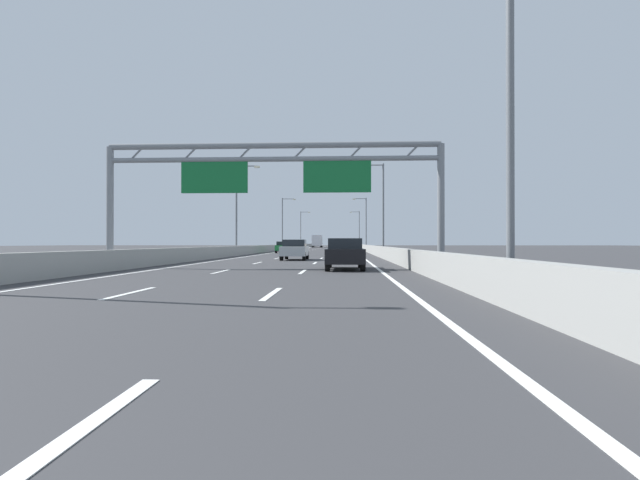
% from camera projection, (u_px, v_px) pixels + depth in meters
% --- Properties ---
extents(ground_plane, '(260.00, 260.00, 0.00)m').
position_uv_depth(ground_plane, '(326.00, 249.00, 99.42)').
color(ground_plane, '#38383A').
extents(lane_dash_left_1, '(0.16, 3.00, 0.01)m').
position_uv_depth(lane_dash_left_1, '(130.00, 293.00, 12.12)').
color(lane_dash_left_1, white).
rests_on(lane_dash_left_1, ground_plane).
extents(lane_dash_left_2, '(0.16, 3.00, 0.01)m').
position_uv_depth(lane_dash_left_2, '(221.00, 272.00, 21.11)').
color(lane_dash_left_2, white).
rests_on(lane_dash_left_2, ground_plane).
extents(lane_dash_left_3, '(0.16, 3.00, 0.01)m').
position_uv_depth(lane_dash_left_3, '(258.00, 263.00, 30.10)').
color(lane_dash_left_3, white).
rests_on(lane_dash_left_3, ground_plane).
extents(lane_dash_left_4, '(0.16, 3.00, 0.01)m').
position_uv_depth(lane_dash_left_4, '(277.00, 258.00, 39.08)').
color(lane_dash_left_4, white).
rests_on(lane_dash_left_4, ground_plane).
extents(lane_dash_left_5, '(0.16, 3.00, 0.01)m').
position_uv_depth(lane_dash_left_5, '(290.00, 255.00, 48.07)').
color(lane_dash_left_5, white).
rests_on(lane_dash_left_5, ground_plane).
extents(lane_dash_left_6, '(0.16, 3.00, 0.01)m').
position_uv_depth(lane_dash_left_6, '(298.00, 253.00, 57.06)').
color(lane_dash_left_6, white).
rests_on(lane_dash_left_6, ground_plane).
extents(lane_dash_left_7, '(0.16, 3.00, 0.01)m').
position_uv_depth(lane_dash_left_7, '(304.00, 252.00, 66.05)').
color(lane_dash_left_7, white).
rests_on(lane_dash_left_7, ground_plane).
extents(lane_dash_left_8, '(0.16, 3.00, 0.01)m').
position_uv_depth(lane_dash_left_8, '(309.00, 251.00, 75.04)').
color(lane_dash_left_8, white).
rests_on(lane_dash_left_8, ground_plane).
extents(lane_dash_left_9, '(0.16, 3.00, 0.01)m').
position_uv_depth(lane_dash_left_9, '(313.00, 250.00, 84.03)').
color(lane_dash_left_9, white).
rests_on(lane_dash_left_9, ground_plane).
extents(lane_dash_left_10, '(0.16, 3.00, 0.01)m').
position_uv_depth(lane_dash_left_10, '(316.00, 249.00, 93.02)').
color(lane_dash_left_10, white).
rests_on(lane_dash_left_10, ground_plane).
extents(lane_dash_left_11, '(0.16, 3.00, 0.01)m').
position_uv_depth(lane_dash_left_11, '(318.00, 249.00, 102.01)').
color(lane_dash_left_11, white).
rests_on(lane_dash_left_11, ground_plane).
extents(lane_dash_left_12, '(0.16, 3.00, 0.01)m').
position_uv_depth(lane_dash_left_12, '(320.00, 248.00, 111.00)').
color(lane_dash_left_12, white).
rests_on(lane_dash_left_12, ground_plane).
extents(lane_dash_left_13, '(0.16, 3.00, 0.01)m').
position_uv_depth(lane_dash_left_13, '(322.00, 248.00, 119.99)').
color(lane_dash_left_13, white).
rests_on(lane_dash_left_13, ground_plane).
extents(lane_dash_left_14, '(0.16, 3.00, 0.01)m').
position_uv_depth(lane_dash_left_14, '(323.00, 247.00, 128.98)').
color(lane_dash_left_14, white).
rests_on(lane_dash_left_14, ground_plane).
extents(lane_dash_left_15, '(0.16, 3.00, 0.01)m').
position_uv_depth(lane_dash_left_15, '(325.00, 247.00, 137.96)').
color(lane_dash_left_15, white).
rests_on(lane_dash_left_15, ground_plane).
extents(lane_dash_left_16, '(0.16, 3.00, 0.01)m').
position_uv_depth(lane_dash_left_16, '(326.00, 247.00, 146.95)').
color(lane_dash_left_16, white).
rests_on(lane_dash_left_16, ground_plane).
extents(lane_dash_left_17, '(0.16, 3.00, 0.01)m').
position_uv_depth(lane_dash_left_17, '(327.00, 247.00, 155.94)').
color(lane_dash_left_17, white).
rests_on(lane_dash_left_17, ground_plane).
extents(lane_dash_right_0, '(0.16, 3.00, 0.01)m').
position_uv_depth(lane_dash_right_0, '(54.00, 450.00, 2.95)').
color(lane_dash_right_0, white).
rests_on(lane_dash_right_0, ground_plane).
extents(lane_dash_right_1, '(0.16, 3.00, 0.01)m').
position_uv_depth(lane_dash_right_1, '(272.00, 294.00, 11.94)').
color(lane_dash_right_1, white).
rests_on(lane_dash_right_1, ground_plane).
extents(lane_dash_right_2, '(0.16, 3.00, 0.01)m').
position_uv_depth(lane_dash_right_2, '(303.00, 272.00, 20.93)').
color(lane_dash_right_2, white).
rests_on(lane_dash_right_2, ground_plane).
extents(lane_dash_right_3, '(0.16, 3.00, 0.01)m').
position_uv_depth(lane_dash_right_3, '(315.00, 263.00, 29.92)').
color(lane_dash_right_3, white).
rests_on(lane_dash_right_3, ground_plane).
extents(lane_dash_right_4, '(0.16, 3.00, 0.01)m').
position_uv_depth(lane_dash_right_4, '(322.00, 258.00, 38.91)').
color(lane_dash_right_4, white).
rests_on(lane_dash_right_4, ground_plane).
extents(lane_dash_right_5, '(0.16, 3.00, 0.01)m').
position_uv_depth(lane_dash_right_5, '(326.00, 255.00, 47.90)').
color(lane_dash_right_5, white).
rests_on(lane_dash_right_5, ground_plane).
extents(lane_dash_right_6, '(0.16, 3.00, 0.01)m').
position_uv_depth(lane_dash_right_6, '(328.00, 253.00, 56.89)').
color(lane_dash_right_6, white).
rests_on(lane_dash_right_6, ground_plane).
extents(lane_dash_right_7, '(0.16, 3.00, 0.01)m').
position_uv_depth(lane_dash_right_7, '(331.00, 252.00, 65.88)').
color(lane_dash_right_7, white).
rests_on(lane_dash_right_7, ground_plane).
extents(lane_dash_right_8, '(0.16, 3.00, 0.01)m').
position_uv_depth(lane_dash_right_8, '(332.00, 251.00, 74.86)').
color(lane_dash_right_8, white).
rests_on(lane_dash_right_8, ground_plane).
extents(lane_dash_right_9, '(0.16, 3.00, 0.01)m').
position_uv_depth(lane_dash_right_9, '(333.00, 250.00, 83.85)').
color(lane_dash_right_9, white).
rests_on(lane_dash_right_9, ground_plane).
extents(lane_dash_right_10, '(0.16, 3.00, 0.01)m').
position_uv_depth(lane_dash_right_10, '(334.00, 249.00, 92.84)').
color(lane_dash_right_10, white).
rests_on(lane_dash_right_10, ground_plane).
extents(lane_dash_right_11, '(0.16, 3.00, 0.01)m').
position_uv_depth(lane_dash_right_11, '(335.00, 249.00, 101.83)').
color(lane_dash_right_11, white).
rests_on(lane_dash_right_11, ground_plane).
extents(lane_dash_right_12, '(0.16, 3.00, 0.01)m').
position_uv_depth(lane_dash_right_12, '(336.00, 248.00, 110.82)').
color(lane_dash_right_12, white).
rests_on(lane_dash_right_12, ground_plane).
extents(lane_dash_right_13, '(0.16, 3.00, 0.01)m').
position_uv_depth(lane_dash_right_13, '(336.00, 248.00, 119.81)').
color(lane_dash_right_13, white).
rests_on(lane_dash_right_13, ground_plane).
extents(lane_dash_right_14, '(0.16, 3.00, 0.01)m').
position_uv_depth(lane_dash_right_14, '(337.00, 247.00, 128.80)').
color(lane_dash_right_14, white).
rests_on(lane_dash_right_14, ground_plane).
extents(lane_dash_right_15, '(0.16, 3.00, 0.01)m').
position_uv_depth(lane_dash_right_15, '(337.00, 247.00, 137.79)').
color(lane_dash_right_15, white).
rests_on(lane_dash_right_15, ground_plane).
extents(lane_dash_right_16, '(0.16, 3.00, 0.01)m').
position_uv_depth(lane_dash_right_16, '(338.00, 247.00, 146.78)').
color(lane_dash_right_16, white).
rests_on(lane_dash_right_16, ground_plane).
extents(lane_dash_right_17, '(0.16, 3.00, 0.01)m').
position_uv_depth(lane_dash_right_17, '(338.00, 247.00, 155.77)').
color(lane_dash_right_17, white).
rests_on(lane_dash_right_17, ground_plane).
extents(edge_line_left, '(0.16, 176.00, 0.01)m').
position_uv_depth(edge_line_left, '(295.00, 250.00, 87.69)').
color(edge_line_left, white).
rests_on(edge_line_left, ground_plane).
extents(edge_line_right, '(0.16, 176.00, 0.01)m').
position_uv_depth(edge_line_right, '(353.00, 250.00, 87.18)').
color(edge_line_right, white).
rests_on(edge_line_right, ground_plane).
extents(barrier_left, '(0.45, 220.00, 0.95)m').
position_uv_depth(barrier_left, '(298.00, 246.00, 109.75)').
color(barrier_left, '#9E9E99').
rests_on(barrier_left, ground_plane).
extents(barrier_right, '(0.45, 220.00, 0.95)m').
position_uv_depth(barrier_right, '(358.00, 246.00, 109.08)').
color(barrier_right, '#9E9E99').
rests_on(barrier_right, ground_plane).
extents(sign_gantry, '(17.19, 0.36, 6.36)m').
position_uv_depth(sign_gantry, '(273.00, 172.00, 24.29)').
color(sign_gantry, gray).
rests_on(sign_gantry, ground_plane).
extents(streetlamp_right_near, '(2.58, 0.28, 9.50)m').
position_uv_depth(streetlamp_right_near, '(500.00, 76.00, 11.90)').
color(streetlamp_right_near, slate).
rests_on(streetlamp_right_near, ground_plane).
extents(streetlamp_left_mid, '(2.58, 0.28, 9.50)m').
position_uv_depth(streetlamp_left_mid, '(239.00, 204.00, 50.61)').
color(streetlamp_left_mid, slate).
rests_on(streetlamp_left_mid, ground_plane).
extents(streetlamp_right_mid, '(2.58, 0.28, 9.50)m').
position_uv_depth(streetlamp_right_mid, '(381.00, 203.00, 49.88)').
color(streetlamp_right_mid, slate).
rests_on(streetlamp_right_mid, ground_plane).
extents(streetlamp_left_far, '(2.58, 0.28, 9.50)m').
position_uv_depth(streetlamp_left_far, '(284.00, 220.00, 88.59)').
color(streetlamp_left_far, slate).
rests_on(streetlamp_left_far, ground_plane).
extents(streetlamp_right_far, '(2.58, 0.28, 9.50)m').
position_uv_depth(streetlamp_right_far, '(365.00, 220.00, 87.86)').
color(streetlamp_right_far, slate).
rests_on(streetlamp_right_far, ground_plane).
extents(streetlamp_left_distant, '(2.58, 0.28, 9.50)m').
position_uv_depth(streetlamp_left_distant, '(302.00, 227.00, 126.57)').
color(streetlamp_left_distant, slate).
rests_on(streetlamp_left_distant, ground_plane).
extents(streetlamp_right_distant, '(2.58, 0.28, 9.50)m').
position_uv_depth(streetlamp_right_distant, '(358.00, 227.00, 125.84)').
color(streetlamp_right_distant, slate).
rests_on(streetlamp_right_distant, ground_plane).
extents(green_car, '(1.84, 4.38, 1.42)m').
position_uv_depth(green_car, '(284.00, 247.00, 59.71)').
color(green_car, '#1E7A38').
rests_on(green_car, ground_plane).
extents(black_car, '(1.79, 4.36, 1.48)m').
position_uv_depth(black_car, '(345.00, 254.00, 22.95)').
color(black_car, black).
rests_on(black_car, ground_plane).
extents(orange_car, '(1.85, 4.65, 1.41)m').
position_uv_depth(orange_car, '(344.00, 245.00, 106.16)').
color(orange_car, orange).
rests_on(orange_car, ground_plane).
extents(silver_car, '(1.83, 4.10, 1.50)m').
position_uv_depth(silver_car, '(295.00, 250.00, 35.49)').
color(silver_car, '#A8ADB2').
rests_on(silver_car, ground_plane).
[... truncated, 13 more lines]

